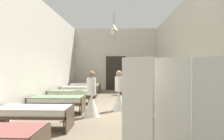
{
  "coord_description": "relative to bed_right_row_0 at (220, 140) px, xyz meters",
  "views": [
    {
      "loc": [
        0.32,
        -8.01,
        1.58
      ],
      "look_at": [
        0.0,
        -0.0,
        1.49
      ],
      "focal_mm": 32.89,
      "sensor_mm": 36.0,
      "label": 1
    }
  ],
  "objects": [
    {
      "name": "bed_right_row_1",
      "position": [
        0.0,
        1.9,
        0.0
      ],
      "size": [
        1.9,
        0.84,
        0.57
      ],
      "color": "#473828",
      "rests_on": "ground"
    },
    {
      "name": "bed_left_row_1",
      "position": [
        -3.78,
        1.9,
        0.0
      ],
      "size": [
        1.9,
        0.84,
        0.57
      ],
      "color": "#473828",
      "rests_on": "ground"
    },
    {
      "name": "nurse_mid_aisle",
      "position": [
        -2.5,
        3.34,
        0.09
      ],
      "size": [
        0.52,
        0.52,
        1.49
      ],
      "rotation": [
        0.0,
        0.0,
        6.09
      ],
      "color": "white",
      "rests_on": "ground"
    },
    {
      "name": "ground_plane",
      "position": [
        -1.89,
        4.75,
        -0.49
      ],
      "size": [
        6.48,
        13.87,
        0.1
      ],
      "primitive_type": "cube",
      "color": "#7A6B56"
    },
    {
      "name": "bed_right_row_4",
      "position": [
        0.0,
        7.6,
        0.0
      ],
      "size": [
        1.9,
        0.84,
        0.57
      ],
      "color": "#473828",
      "rests_on": "ground"
    },
    {
      "name": "room_shell",
      "position": [
        -1.89,
        6.07,
        1.75
      ],
      "size": [
        6.28,
        13.47,
        4.38
      ],
      "color": "beige",
      "rests_on": "ground"
    },
    {
      "name": "bed_left_row_4",
      "position": [
        -3.78,
        7.6,
        0.0
      ],
      "size": [
        1.9,
        0.84,
        0.57
      ],
      "color": "#473828",
      "rests_on": "ground"
    },
    {
      "name": "bed_right_row_5",
      "position": [
        0.0,
        9.5,
        0.0
      ],
      "size": [
        1.9,
        0.84,
        0.57
      ],
      "color": "#473828",
      "rests_on": "ground"
    },
    {
      "name": "nurse_near_aisle",
      "position": [
        -1.61,
        4.36,
        0.09
      ],
      "size": [
        0.52,
        0.52,
        1.49
      ],
      "rotation": [
        0.0,
        0.0,
        0.55
      ],
      "color": "white",
      "rests_on": "ground"
    },
    {
      "name": "bed_right_row_2",
      "position": [
        0.0,
        3.8,
        0.0
      ],
      "size": [
        1.9,
        0.84,
        0.57
      ],
      "color": "#473828",
      "rests_on": "ground"
    },
    {
      "name": "bed_right_row_3",
      "position": [
        0.0,
        5.7,
        0.0
      ],
      "size": [
        1.9,
        0.84,
        0.57
      ],
      "color": "#473828",
      "rests_on": "ground"
    },
    {
      "name": "bed_left_row_2",
      "position": [
        -3.78,
        3.8,
        0.0
      ],
      "size": [
        1.9,
        0.84,
        0.57
      ],
      "color": "#473828",
      "rests_on": "ground"
    },
    {
      "name": "bed_left_row_5",
      "position": [
        -3.78,
        9.5,
        0.0
      ],
      "size": [
        1.9,
        0.84,
        0.57
      ],
      "color": "#473828",
      "rests_on": "ground"
    },
    {
      "name": "bed_right_row_0",
      "position": [
        0.0,
        0.0,
        0.0
      ],
      "size": [
        1.9,
        0.84,
        0.57
      ],
      "color": "#473828",
      "rests_on": "ground"
    },
    {
      "name": "bed_left_row_3",
      "position": [
        -3.78,
        5.7,
        0.0
      ],
      "size": [
        1.9,
        0.84,
        0.57
      ],
      "color": "#473828",
      "rests_on": "ground"
    },
    {
      "name": "privacy_screen",
      "position": [
        -0.95,
        -0.86,
        0.41
      ],
      "size": [
        1.22,
        0.29,
        1.7
      ],
      "rotation": [
        0.0,
        0.0,
        -0.37
      ],
      "color": "silver",
      "rests_on": "ground"
    },
    {
      "name": "potted_plant",
      "position": [
        -1.45,
        8.72,
        0.36
      ],
      "size": [
        0.49,
        0.49,
        1.41
      ],
      "color": "brown",
      "rests_on": "ground"
    }
  ]
}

